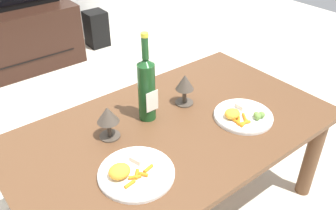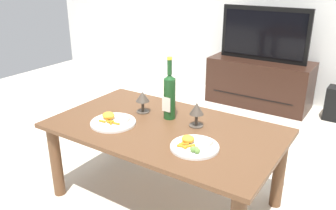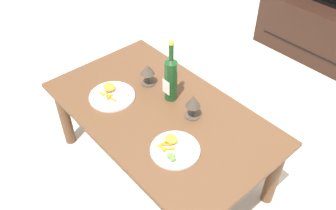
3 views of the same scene
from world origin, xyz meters
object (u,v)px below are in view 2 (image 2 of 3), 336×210
at_px(goblet_left, 143,98).
at_px(dinner_plate_right, 194,146).
at_px(dining_table, 165,139).
at_px(wine_bottle, 170,95).
at_px(dinner_plate_left, 113,121).
at_px(tv_stand, 259,82).
at_px(tv_screen, 264,34).
at_px(goblet_right, 197,110).
at_px(floor_speaker, 336,104).

distance_m(goblet_left, dinner_plate_right, 0.56).
bearing_deg(dining_table, wine_bottle, 109.82).
bearing_deg(dinner_plate_left, wine_bottle, 46.62).
xyz_separation_m(tv_stand, goblet_left, (-0.15, -1.79, 0.35)).
bearing_deg(tv_screen, dining_table, -87.50).
height_order(goblet_right, dinner_plate_left, goblet_right).
xyz_separation_m(tv_stand, dinner_plate_right, (0.35, -2.03, 0.27)).
bearing_deg(dinner_plate_left, goblet_right, 28.87).
distance_m(dining_table, goblet_left, 0.31).
bearing_deg(tv_stand, dinner_plate_right, -80.26).
xyz_separation_m(goblet_left, goblet_right, (0.38, 0.00, 0.00)).
bearing_deg(floor_speaker, goblet_right, -105.01).
height_order(dining_table, dinner_plate_right, dinner_plate_right).
relative_size(tv_screen, floor_speaker, 2.77).
height_order(tv_screen, goblet_left, tv_screen).
relative_size(dining_table, dinner_plate_left, 4.98).
distance_m(tv_stand, wine_bottle, 1.83).
xyz_separation_m(dining_table, tv_stand, (-0.08, 1.90, -0.18)).
bearing_deg(tv_screen, tv_stand, 90.00).
distance_m(tv_screen, goblet_right, 1.81).
xyz_separation_m(floor_speaker, dinner_plate_left, (-0.94, -2.03, 0.35)).
xyz_separation_m(tv_screen, dinner_plate_right, (0.35, -2.03, -0.23)).
bearing_deg(dining_table, goblet_right, 35.11).
xyz_separation_m(goblet_left, dinner_plate_left, (-0.04, -0.23, -0.08)).
bearing_deg(tv_screen, floor_speaker, 0.68).
relative_size(floor_speaker, dinner_plate_right, 1.28).
xyz_separation_m(floor_speaker, wine_bottle, (-0.70, -1.79, 0.49)).
height_order(tv_stand, goblet_right, goblet_right).
bearing_deg(goblet_left, wine_bottle, 3.92).
height_order(tv_stand, goblet_left, goblet_left).
height_order(tv_screen, wine_bottle, tv_screen).
bearing_deg(floor_speaker, tv_screen, -178.42).
height_order(dining_table, goblet_left, goblet_left).
height_order(goblet_left, dinner_plate_left, goblet_left).
bearing_deg(tv_stand, goblet_left, -94.77).
distance_m(tv_stand, dinner_plate_right, 2.08).
bearing_deg(tv_screen, dinner_plate_left, -95.41).
bearing_deg(tv_stand, tv_screen, -90.00).
distance_m(tv_screen, wine_bottle, 1.78).
distance_m(dining_table, tv_screen, 1.92).
xyz_separation_m(wine_bottle, dinner_plate_left, (-0.23, -0.25, -0.14)).
relative_size(floor_speaker, dinner_plate_left, 1.20).
height_order(wine_bottle, goblet_left, wine_bottle).
height_order(goblet_left, goblet_right, goblet_right).
bearing_deg(dinner_plate_right, goblet_right, 116.52).
bearing_deg(wine_bottle, goblet_right, -3.92).
distance_m(tv_stand, goblet_right, 1.84).
xyz_separation_m(dining_table, tv_screen, (-0.08, 1.90, 0.32)).
height_order(wine_bottle, dinner_plate_right, wine_bottle).
bearing_deg(goblet_right, dinner_plate_left, -151.13).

